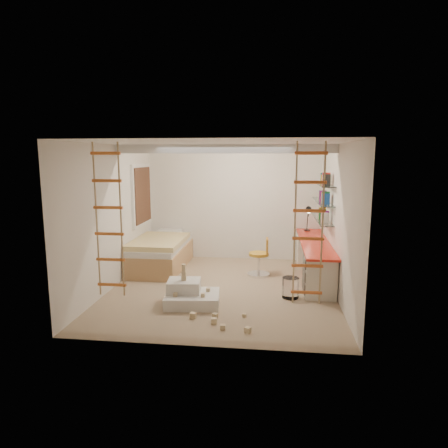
# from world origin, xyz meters

# --- Properties ---
(floor) EXTENTS (4.50, 4.50, 0.00)m
(floor) POSITION_xyz_m (0.00, 0.00, 0.00)
(floor) COLOR tan
(floor) RESTS_ON ground
(ceiling_beam) EXTENTS (4.00, 0.18, 0.16)m
(ceiling_beam) POSITION_xyz_m (0.00, 0.30, 2.52)
(ceiling_beam) COLOR white
(ceiling_beam) RESTS_ON ceiling
(window_frame) EXTENTS (0.06, 1.15, 1.35)m
(window_frame) POSITION_xyz_m (-1.97, 1.50, 1.55)
(window_frame) COLOR white
(window_frame) RESTS_ON wall_left
(window_blind) EXTENTS (0.02, 1.00, 1.20)m
(window_blind) POSITION_xyz_m (-1.93, 1.50, 1.55)
(window_blind) COLOR #4C2D1E
(window_blind) RESTS_ON window_frame
(rope_ladder_left) EXTENTS (0.41, 0.04, 2.13)m
(rope_ladder_left) POSITION_xyz_m (-1.35, -1.75, 1.52)
(rope_ladder_left) COLOR #D06423
(rope_ladder_left) RESTS_ON ceiling
(rope_ladder_right) EXTENTS (0.41, 0.04, 2.13)m
(rope_ladder_right) POSITION_xyz_m (1.35, -1.75, 1.52)
(rope_ladder_right) COLOR #D25623
(rope_ladder_right) RESTS_ON ceiling
(waste_bin) EXTENTS (0.28, 0.28, 0.35)m
(waste_bin) POSITION_xyz_m (1.22, -0.33, 0.18)
(waste_bin) COLOR white
(waste_bin) RESTS_ON floor
(desk) EXTENTS (0.56, 2.80, 0.75)m
(desk) POSITION_xyz_m (1.72, 0.86, 0.40)
(desk) COLOR red
(desk) RESTS_ON floor
(shelves) EXTENTS (0.25, 1.80, 0.71)m
(shelves) POSITION_xyz_m (1.87, 1.13, 1.50)
(shelves) COLOR white
(shelves) RESTS_ON wall_right
(bed) EXTENTS (1.02, 2.00, 0.69)m
(bed) POSITION_xyz_m (-1.48, 1.23, 0.33)
(bed) COLOR #AD7F51
(bed) RESTS_ON floor
(task_lamp) EXTENTS (0.14, 0.36, 0.57)m
(task_lamp) POSITION_xyz_m (1.67, 1.82, 1.14)
(task_lamp) COLOR black
(task_lamp) RESTS_ON desk
(swivel_chair) EXTENTS (0.47, 0.47, 0.77)m
(swivel_chair) POSITION_xyz_m (0.66, 0.90, 0.28)
(swivel_chair) COLOR gold
(swivel_chair) RESTS_ON floor
(play_platform) EXTENTS (0.93, 0.76, 0.39)m
(play_platform) POSITION_xyz_m (-0.43, -0.82, 0.15)
(play_platform) COLOR silver
(play_platform) RESTS_ON floor
(toy_blocks) EXTENTS (1.26, 1.12, 0.66)m
(toy_blocks) POSITION_xyz_m (-0.12, -1.16, 0.22)
(toy_blocks) COLOR #CCB284
(toy_blocks) RESTS_ON floor
(books) EXTENTS (0.14, 0.70, 0.92)m
(books) POSITION_xyz_m (1.87, 1.13, 1.63)
(books) COLOR white
(books) RESTS_ON shelves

